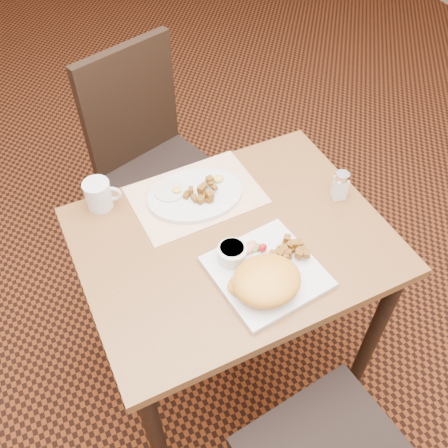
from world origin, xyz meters
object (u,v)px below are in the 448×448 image
plate_square (266,272)px  coffee_mug (99,194)px  chair_far (152,154)px  plate_oval (195,195)px  table (233,260)px  salt_shaker (340,185)px

plate_square → coffee_mug: (-0.34, 0.46, 0.04)m
chair_far → plate_oval: size_ratio=3.19×
plate_square → plate_oval: (-0.06, 0.36, 0.00)m
chair_far → coffee_mug: bearing=36.6°
chair_far → coffee_mug: (-0.29, -0.40, 0.26)m
table → plate_square: size_ratio=3.21×
chair_far → coffee_mug: chair_far is taller
table → chair_far: size_ratio=0.93×
plate_oval → chair_far: bearing=88.3°
plate_oval → salt_shaker: bearing=-25.4°
salt_shaker → coffee_mug: 0.75m
table → coffee_mug: bearing=136.1°
coffee_mug → table: bearing=-43.9°
table → chair_far: (-0.02, 0.70, -0.10)m
plate_square → plate_oval: 0.36m
table → plate_oval: size_ratio=2.96×
chair_far → plate_square: size_ratio=3.46×
plate_oval → coffee_mug: coffee_mug is taller
plate_oval → salt_shaker: (0.41, -0.19, 0.04)m
table → salt_shaker: size_ratio=9.00×
chair_far → table: bearing=74.6°
chair_far → plate_square: bearing=75.9°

